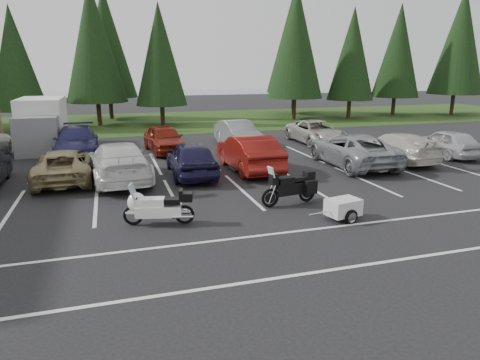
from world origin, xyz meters
The scene contains 28 objects.
ground centered at (0.00, 0.00, 0.00)m, with size 120.00×120.00×0.00m, color black.
grass_strip centered at (0.00, 24.00, 0.01)m, with size 80.00×16.00×0.01m, color #213511.
lake_water centered at (4.00, 55.00, 0.00)m, with size 70.00×50.00×0.02m, color slate.
box_truck centered at (-8.00, 12.50, 1.45)m, with size 2.40×5.60×2.90m, color silver, non-canonical shape.
stall_markings centered at (0.00, 2.00, 0.00)m, with size 32.00×16.00×0.01m, color silver.
conifer_3 centered at (-10.50, 21.40, 5.27)m, with size 3.87×3.87×9.02m.
conifer_4 centered at (-5.00, 22.90, 6.53)m, with size 4.80×4.80×11.17m.
conifer_5 centered at (0.00, 21.60, 5.63)m, with size 4.14×4.14×9.63m.
conifer_6 centered at (12.00, 22.10, 6.71)m, with size 4.93×4.93×11.48m.
conifer_7 centered at (17.50, 21.80, 5.81)m, with size 4.27×4.27×9.94m.
conifer_8 centered at (23.00, 22.60, 6.17)m, with size 4.53×4.53×10.56m.
conifer_9 centered at (29.00, 21.30, 7.07)m, with size 5.19×5.19×12.10m.
conifer_back_b centered at (-4.00, 27.50, 6.77)m, with size 4.97×4.97×11.58m.
conifer_back_c centered at (14.00, 26.80, 7.49)m, with size 5.50×5.50×12.81m.
car_near_2 centered at (-6.18, 4.57, 0.68)m, with size 2.24×4.86×1.35m, color olive.
car_near_3 centered at (-3.98, 4.05, 0.81)m, with size 2.28×5.60×1.62m, color silver.
car_near_4 centered at (-0.93, 3.96, 0.78)m, with size 1.84×4.58×1.56m, color #181637.
car_near_5 centered at (1.80, 4.22, 0.83)m, with size 1.76×5.05×1.66m, color maroon.
car_near_6 centered at (6.91, 3.70, 0.78)m, with size 2.60×5.64×1.57m, color gray.
car_near_7 centered at (9.53, 3.97, 0.73)m, with size 2.03×5.00×1.45m, color beige.
car_near_8 centered at (13.00, 4.27, 0.73)m, with size 1.71×4.26×1.45m, color #B6B5BB.
car_far_1 centered at (-5.99, 9.98, 0.79)m, with size 2.21×5.43×1.58m, color #1C1B45.
car_far_2 centered at (-1.35, 9.81, 0.76)m, with size 1.79×4.46×1.52m, color maroon.
car_far_3 centered at (3.10, 10.24, 0.77)m, with size 1.63×4.68×1.54m, color gray.
car_far_4 centered at (8.09, 9.90, 0.71)m, with size 2.36×5.12×1.42m, color #ACA79D.
touring_motorcycle centered at (-3.01, -1.75, 0.66)m, with size 2.37×0.73×1.31m, color white, non-canonical shape.
cargo_trailer centered at (2.54, -3.00, 0.34)m, with size 1.48×0.83×0.68m, color silver, non-canonical shape.
adventure_motorcycle centered at (1.54, -1.07, 0.72)m, with size 2.37×0.82×1.44m, color black, non-canonical shape.
Camera 1 is at (-4.23, -14.16, 4.62)m, focal length 32.00 mm.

